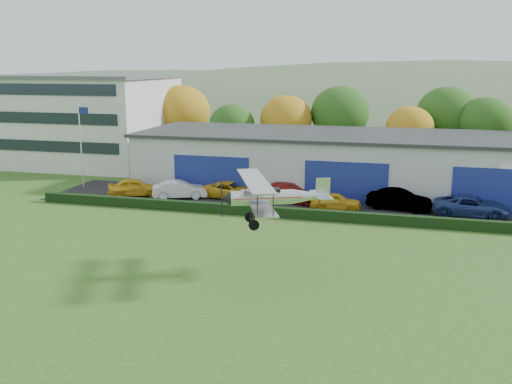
% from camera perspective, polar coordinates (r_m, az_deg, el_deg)
% --- Properties ---
extents(ground, '(300.00, 300.00, 0.00)m').
position_cam_1_polar(ground, '(30.00, -5.63, -10.28)').
color(ground, '#30551A').
rests_on(ground, ground).
extents(apron, '(48.00, 9.00, 0.05)m').
position_cam_1_polar(apron, '(48.74, 6.36, -1.25)').
color(apron, black).
rests_on(apron, ground).
extents(hedge, '(46.00, 0.60, 0.80)m').
position_cam_1_polar(hedge, '(44.05, 5.43, -2.23)').
color(hedge, black).
rests_on(hedge, ground).
extents(hangar, '(40.60, 12.60, 5.30)m').
position_cam_1_polar(hangar, '(54.77, 9.60, 3.00)').
color(hangar, '#B2B7BC').
rests_on(hangar, ground).
extents(office_block, '(20.60, 15.60, 10.40)m').
position_cam_1_polar(office_block, '(71.94, -17.07, 6.94)').
color(office_block, silver).
rests_on(office_block, ground).
extents(flagpole, '(1.05, 0.10, 8.00)m').
position_cam_1_polar(flagpole, '(56.74, -16.93, 5.13)').
color(flagpole, silver).
rests_on(flagpole, ground).
extents(tree_belt, '(75.70, 13.22, 10.12)m').
position_cam_1_polar(tree_belt, '(67.33, 7.20, 7.38)').
color(tree_belt, '#3D2614').
rests_on(tree_belt, ground).
extents(distant_hills, '(430.00, 196.00, 56.00)m').
position_cam_1_polar(distant_hills, '(168.26, 9.90, 3.99)').
color(distant_hills, '#4C6642').
rests_on(distant_hills, ground).
extents(car_0, '(5.06, 3.56, 1.60)m').
position_cam_1_polar(car_0, '(52.44, -11.93, 0.46)').
color(car_0, gold).
rests_on(car_0, apron).
extents(car_1, '(5.04, 3.39, 1.57)m').
position_cam_1_polar(car_1, '(50.89, -7.57, 0.25)').
color(car_1, silver).
rests_on(car_1, apron).
extents(car_2, '(5.50, 3.23, 1.44)m').
position_cam_1_polar(car_2, '(50.51, -2.59, 0.17)').
color(car_2, gold).
rests_on(car_2, apron).
extents(car_3, '(5.81, 3.71, 1.57)m').
position_cam_1_polar(car_3, '(49.48, 3.21, -0.02)').
color(car_3, maroon).
rests_on(car_3, apron).
extents(car_4, '(4.21, 1.96, 1.39)m').
position_cam_1_polar(car_4, '(47.02, 7.91, -0.90)').
color(car_4, gold).
rests_on(car_4, apron).
extents(car_5, '(5.31, 2.56, 1.68)m').
position_cam_1_polar(car_5, '(47.87, 14.02, -0.75)').
color(car_5, gray).
rests_on(car_5, apron).
extents(car_6, '(5.86, 2.92, 1.60)m').
position_cam_1_polar(car_6, '(47.46, 20.60, -1.35)').
color(car_6, navy).
rests_on(car_6, apron).
extents(biplane, '(6.28, 6.93, 2.64)m').
position_cam_1_polar(biplane, '(32.05, 1.51, -0.37)').
color(biplane, silver).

